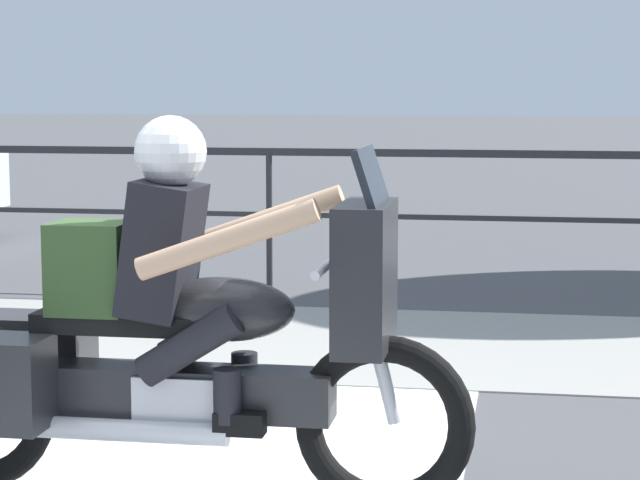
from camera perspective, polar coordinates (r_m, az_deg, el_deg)
sidewalk_band at (r=8.46m, az=-4.79°, el=-4.45°), size 44.00×2.40×0.01m
fence_railing at (r=10.03m, az=-2.34°, el=2.78°), size 36.00×0.05×1.19m
motorcycle at (r=5.11m, az=-7.03°, el=-4.28°), size 2.47×0.76×1.58m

